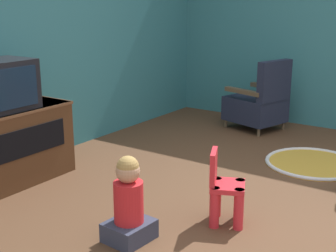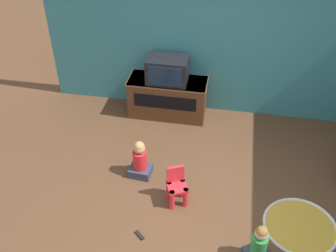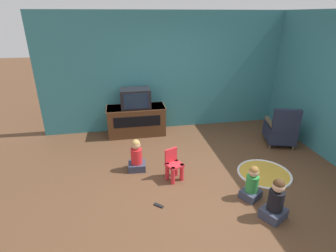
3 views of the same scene
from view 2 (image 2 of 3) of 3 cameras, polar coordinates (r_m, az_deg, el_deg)
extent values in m
plane|color=brown|center=(5.10, 6.10, -13.54)|extent=(30.00, 30.00, 0.00)
cube|color=teal|center=(6.31, 7.46, 12.66)|extent=(5.63, 0.12, 2.64)
cube|color=#4C2D19|center=(6.57, -0.04, 4.17)|extent=(1.27, 0.52, 0.66)
cube|color=brown|center=(6.40, -0.04, 6.53)|extent=(1.29, 0.53, 0.02)
cube|color=black|center=(6.31, -0.48, 3.45)|extent=(1.01, 0.01, 0.24)
cube|color=black|center=(6.26, -0.09, 8.12)|extent=(0.64, 0.41, 0.42)
cube|color=#142338|center=(6.08, -0.46, 7.14)|extent=(0.53, 0.02, 0.32)
cylinder|color=red|center=(5.10, 0.59, -10.68)|extent=(0.07, 0.07, 0.30)
cylinder|color=red|center=(5.13, 2.57, -10.32)|extent=(0.07, 0.07, 0.30)
cylinder|color=red|center=(5.21, 0.13, -9.35)|extent=(0.07, 0.07, 0.30)
cylinder|color=red|center=(5.24, 2.06, -9.00)|extent=(0.07, 0.07, 0.30)
cube|color=red|center=(5.07, 1.36, -8.84)|extent=(0.32, 0.32, 0.04)
cube|color=red|center=(5.05, 1.08, -6.94)|extent=(0.22, 0.12, 0.24)
cylinder|color=gold|center=(5.27, 18.64, -13.65)|extent=(0.92, 0.92, 0.01)
torus|color=silver|center=(5.27, 18.65, -13.62)|extent=(0.92, 0.92, 0.04)
cube|color=#33384C|center=(5.60, -3.99, -6.47)|extent=(0.32, 0.28, 0.13)
cylinder|color=red|center=(5.46, -4.09, -4.93)|extent=(0.20, 0.20, 0.28)
sphere|color=tan|center=(5.32, -4.19, -3.22)|extent=(0.16, 0.16, 0.16)
sphere|color=tan|center=(5.30, -4.20, -3.00)|extent=(0.15, 0.15, 0.15)
cylinder|color=#2D8C3F|center=(4.67, 13.06, -16.43)|extent=(0.18, 0.18, 0.26)
sphere|color=#D8AD8C|center=(4.51, 13.43, -14.94)|extent=(0.15, 0.15, 0.15)
sphere|color=olive|center=(4.49, 13.48, -14.74)|extent=(0.14, 0.14, 0.14)
cube|color=black|center=(4.94, -4.16, -15.52)|extent=(0.14, 0.13, 0.02)
camera|label=1|loc=(4.56, -38.73, -3.78)|focal=50.00mm
camera|label=3|loc=(1.91, -54.54, -33.90)|focal=28.00mm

